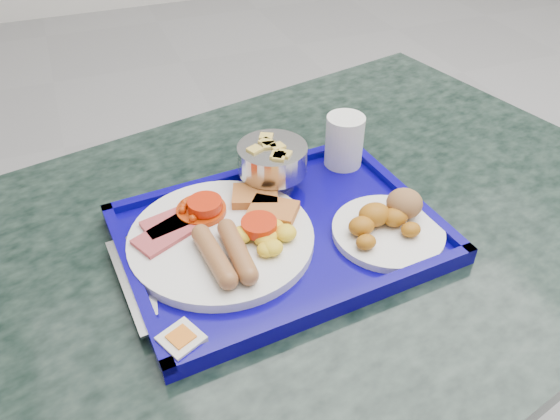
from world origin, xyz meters
name	(u,v)px	position (x,y,z in m)	size (l,w,h in m)	color
floor	(546,277)	(0.00, 0.00, 0.00)	(6.00, 6.00, 0.00)	gray
table	(296,309)	(-0.96, -0.25, 0.53)	(1.27, 0.98, 0.71)	slate
tray	(280,235)	(-1.00, -0.27, 0.72)	(0.45, 0.34, 0.03)	#0A027E
main_plate	(225,234)	(-1.07, -0.26, 0.73)	(0.25, 0.25, 0.04)	white
bread_plate	(389,223)	(-0.86, -0.33, 0.74)	(0.15, 0.15, 0.05)	white
fruit_bowl	(272,160)	(-0.97, -0.16, 0.77)	(0.10, 0.10, 0.07)	#ABAAAD
juice_cup	(344,139)	(-0.84, -0.15, 0.77)	(0.06, 0.06, 0.08)	white
spoon	(137,253)	(-1.19, -0.25, 0.73)	(0.04, 0.16, 0.01)	#ABAAAD
knife	(126,285)	(-1.21, -0.30, 0.72)	(0.01, 0.18, 0.00)	#ABAAAD
jam_packet	(182,341)	(-1.17, -0.41, 0.73)	(0.06, 0.06, 0.02)	silver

